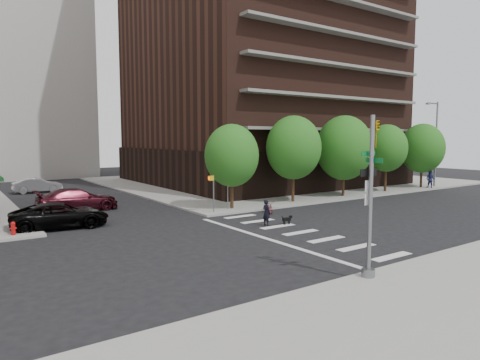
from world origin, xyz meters
The scene contains 20 objects.
ground centered at (0.00, 0.00, 0.00)m, with size 120.00×120.00×0.00m, color black.
sidewalk_ne centered at (20.50, 23.50, 0.07)m, with size 39.00×33.00×0.15m, color gray.
crosswalk centered at (2.21, 0.00, 0.01)m, with size 3.85×13.00×0.01m.
apartment_tower centered at (18.00, 24.00, 20.91)m, with size 26.65×25.50×45.00m.
tree_a centered at (4.00, 8.50, 4.04)m, with size 4.00×4.00×5.90m.
tree_b centered at (10.00, 8.50, 4.54)m, with size 4.50×4.50×6.65m.
tree_c centered at (16.00, 8.50, 4.45)m, with size 5.00×5.00×6.80m.
tree_d centered at (22.00, 8.50, 4.34)m, with size 4.00×4.00×6.20m.
tree_e centered at (28.00, 8.50, 4.25)m, with size 4.50×4.50×6.35m.
traffic_signal centered at (-0.47, -7.49, 2.70)m, with size 0.90×0.75×6.00m.
pedestrian_signal centered at (2.32, 7.92, 1.85)m, with size 2.18×0.67×2.60m.
fire_hydrant centered at (-10.50, 7.80, 0.55)m, with size 0.24×0.24×0.73m.
streetlamp centered at (29.82, 8.20, 5.29)m, with size 2.14×0.22×9.00m.
parked_car_black centered at (-7.88, 9.00, 0.76)m, with size 5.48×2.53×1.52m, color black.
parked_car_maroon centered at (-5.50, 14.61, 0.83)m, with size 5.73×2.33×1.66m, color #3E101A.
parked_car_silver centered at (-6.00, 27.84, 0.73)m, with size 4.44×1.55×1.46m, color #AFB2B7.
scooter centered at (5.55, 6.03, 0.43)m, with size 0.58×1.65×0.87m, color maroon.
dog_walker centered at (2.61, 2.60, 0.79)m, with size 0.38×0.58×1.59m, color black.
dog centered at (3.85, 2.11, 0.34)m, with size 0.65×0.25×0.54m.
pedestrian_far centered at (28.06, 7.50, 1.06)m, with size 0.69×0.89×1.83m, color navy.
Camera 1 is at (-13.29, -17.57, 5.31)m, focal length 32.00 mm.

